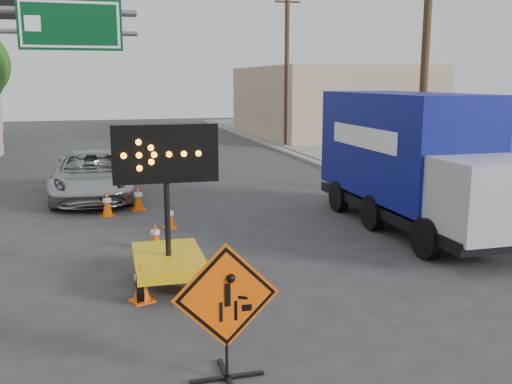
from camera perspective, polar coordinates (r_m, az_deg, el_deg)
name	(u,v)px	position (r m, az deg, el deg)	size (l,w,h in m)	color
ground	(286,365)	(7.96, 3.00, -16.91)	(100.00, 100.00, 0.00)	#2D2D30
curb_right	(336,170)	(23.91, 8.02, 2.18)	(0.40, 60.00, 0.12)	gray
sidewalk_right	(386,168)	(24.91, 12.89, 2.40)	(4.00, 60.00, 0.15)	gray
building_right_far	(328,101)	(39.73, 7.20, 8.98)	(10.00, 14.00, 4.60)	tan
highway_gantry	(36,46)	(24.74, -21.11, 13.50)	(6.18, 0.38, 6.90)	slate
utility_pole_near	(426,50)	(19.58, 16.60, 13.45)	(1.80, 0.26, 9.00)	#47351E
utility_pole_far	(287,63)	(32.34, 3.10, 12.80)	(1.80, 0.26, 9.00)	#47351E
construction_sign	(226,309)	(7.22, -2.99, -11.62)	(1.36, 0.96, 1.80)	black
arrow_board	(168,250)	(10.67, -8.76, -5.75)	(1.88, 2.11, 2.97)	gold
pickup_truck	(92,175)	(19.05, -16.10, 1.65)	(2.47, 5.35, 1.49)	#ACAEB3
box_truck	(412,168)	(14.98, 15.29, 2.34)	(2.31, 7.19, 3.42)	black
cone_a	(141,282)	(10.04, -11.39, -8.80)	(0.47, 0.47, 0.71)	#F35205
cone_b	(155,236)	(12.97, -10.02, -4.34)	(0.33, 0.33, 0.64)	#F35205
cone_c	(170,216)	(14.73, -8.63, -2.44)	(0.35, 0.35, 0.63)	#F35205
cone_d	(107,204)	(16.42, -14.66, -1.13)	(0.47, 0.47, 0.71)	#F35205
cone_e	(138,198)	(16.94, -11.69, -0.58)	(0.41, 0.41, 0.74)	#F35205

